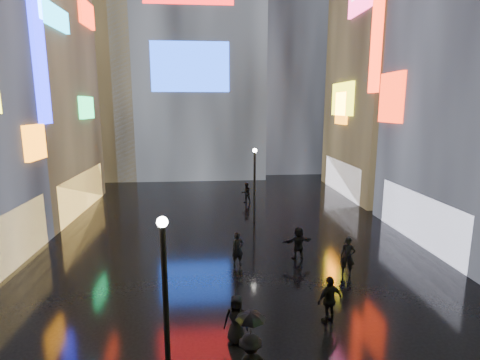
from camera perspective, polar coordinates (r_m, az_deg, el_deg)
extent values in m
plane|color=black|center=(24.62, -1.61, -7.85)|extent=(140.00, 140.00, 0.00)
cube|color=orange|center=(23.66, -28.79, 5.05)|extent=(0.25, 2.24, 1.94)
cube|color=#141DFF|center=(25.30, -28.31, 16.65)|extent=(0.25, 1.40, 8.00)
cube|color=black|center=(32.86, -32.62, 14.67)|extent=(10.00, 12.00, 22.00)
cube|color=#FFC659|center=(31.52, -22.89, -1.67)|extent=(0.20, 10.00, 3.00)
cube|color=#1CFD75|center=(32.50, -22.35, 10.16)|extent=(0.25, 3.00, 1.71)
cube|color=#1AC2FF|center=(28.12, -26.61, 21.51)|extent=(0.25, 4.84, 1.37)
cube|color=#FF280C|center=(35.06, -22.34, 22.38)|extent=(0.25, 3.32, 1.94)
cube|color=white|center=(24.62, 25.70, -5.33)|extent=(0.20, 9.00, 3.00)
cube|color=#FF280C|center=(27.24, 22.08, 11.55)|extent=(0.25, 2.99, 3.26)
cube|color=#FF280C|center=(30.43, 20.27, 21.85)|extent=(0.25, 1.40, 10.00)
cube|color=black|center=(37.95, 23.72, 19.34)|extent=(10.00, 12.00, 28.00)
cube|color=white|center=(36.08, 15.30, 0.35)|extent=(0.20, 9.00, 3.00)
cube|color=#FFFA19|center=(35.70, 15.34, 11.80)|extent=(0.25, 4.92, 2.91)
cube|color=orange|center=(35.81, 15.20, 10.50)|extent=(0.25, 2.63, 2.87)
cube|color=#194CFF|center=(40.37, -7.61, 16.73)|extent=(8.00, 0.20, 5.00)
cube|color=black|center=(51.10, 7.31, 21.20)|extent=(12.00, 12.00, 34.00)
cube|color=black|center=(47.25, -21.37, 16.48)|extent=(10.00, 10.00, 26.00)
cylinder|color=black|center=(11.06, -11.21, -19.00)|extent=(0.16, 0.16, 5.00)
sphere|color=white|center=(10.03, -11.76, -6.29)|extent=(0.30, 0.30, 0.30)
cylinder|color=black|center=(26.10, 2.23, -1.05)|extent=(0.16, 0.16, 5.00)
sphere|color=white|center=(25.69, 2.27, 4.52)|extent=(0.30, 0.30, 0.30)
imported|color=black|center=(15.06, 13.49, -17.31)|extent=(1.16, 0.81, 1.83)
imported|color=black|center=(13.62, -0.57, -20.48)|extent=(0.95, 0.73, 1.74)
imported|color=black|center=(20.37, 8.87, -9.48)|extent=(1.71, 0.82, 1.77)
imported|color=black|center=(19.38, -0.34, -10.50)|extent=(0.73, 0.59, 1.73)
imported|color=black|center=(31.66, 0.95, -1.94)|extent=(0.95, 0.82, 1.68)
imported|color=black|center=(10.94, 1.63, -20.98)|extent=(1.03, 1.03, 0.71)
imported|color=black|center=(12.97, -0.58, -15.45)|extent=(1.35, 1.36, 0.93)
imported|color=black|center=(18.98, 16.08, -11.14)|extent=(0.82, 0.70, 1.91)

